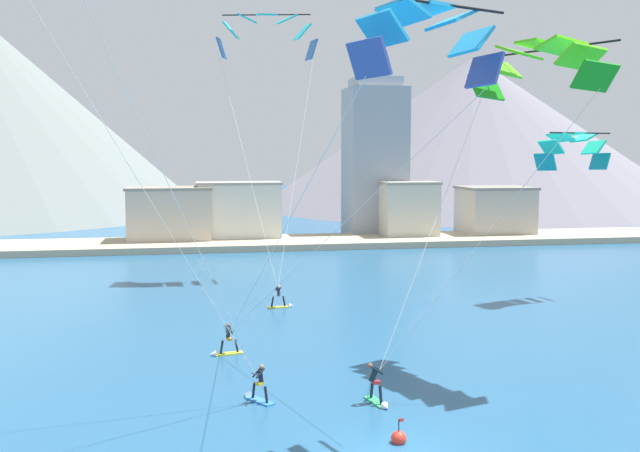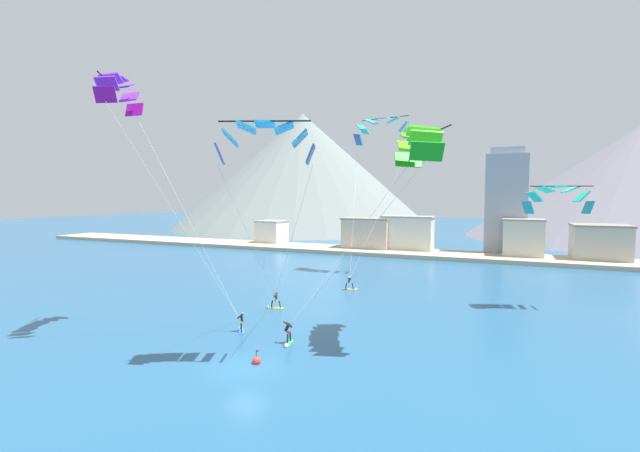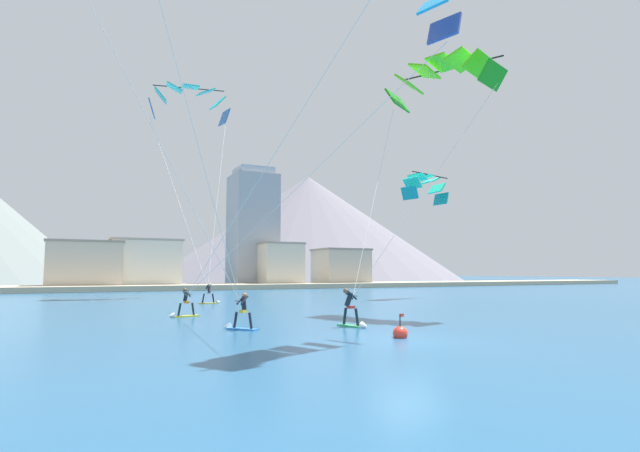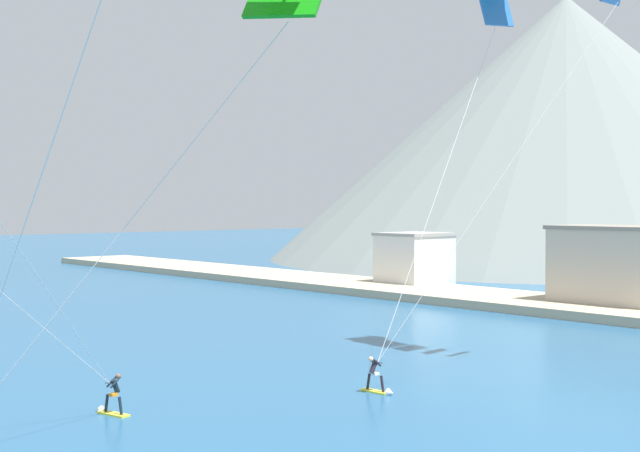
# 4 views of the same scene
# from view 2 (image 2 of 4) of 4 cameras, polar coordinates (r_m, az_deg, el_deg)

# --- Properties ---
(ground_plane) EXTENTS (400.00, 400.00, 0.00)m
(ground_plane) POSITION_cam_2_polar(r_m,az_deg,el_deg) (28.83, -9.81, -18.06)
(ground_plane) COLOR #23567F
(kitesurfer_near_lead) EXTENTS (1.77, 0.68, 1.68)m
(kitesurfer_near_lead) POSITION_cam_2_polar(r_m,az_deg,el_deg) (49.86, 4.18, -7.94)
(kitesurfer_near_lead) COLOR yellow
(kitesurfer_near_lead) RESTS_ON ground
(kitesurfer_near_trail) EXTENTS (1.79, 0.78, 1.65)m
(kitesurfer_near_trail) POSITION_cam_2_polar(r_m,az_deg,el_deg) (42.11, -6.19, -10.23)
(kitesurfer_near_trail) COLOR yellow
(kitesurfer_near_trail) RESTS_ON ground
(kitesurfer_mid_center) EXTENTS (0.82, 1.79, 1.81)m
(kitesurfer_mid_center) POSITION_cam_2_polar(r_m,az_deg,el_deg) (32.24, -4.33, -14.50)
(kitesurfer_mid_center) COLOR #33B266
(kitesurfer_mid_center) RESTS_ON ground
(kitesurfer_far_left) EXTENTS (1.34, 1.65, 1.65)m
(kitesurfer_far_left) POSITION_cam_2_polar(r_m,az_deg,el_deg) (35.77, -10.45, -12.90)
(kitesurfer_far_left) COLOR #337FDB
(kitesurfer_far_left) RESTS_ON ground
(parafoil_kite_near_lead) EXTENTS (8.22, 13.29, 20.37)m
(parafoil_kite_near_lead) POSITION_cam_2_polar(r_m,az_deg,el_deg) (60.82, 8.38, 12.81)
(parafoil_kite_near_lead) COLOR #2C68AD
(parafoil_kite_near_trail) EXTENTS (9.37, 14.46, 14.11)m
(parafoil_kite_near_trail) POSITION_cam_2_polar(r_m,az_deg,el_deg) (27.03, -7.29, 11.42)
(parafoil_kite_near_trail) COLOR #364B9A
(parafoil_kite_mid_center) EXTENTS (10.94, 7.48, 14.15)m
(parafoil_kite_mid_center) POSITION_cam_2_polar(r_m,az_deg,el_deg) (31.45, 12.93, 10.72)
(parafoil_kite_mid_center) COLOR #168F12
(parafoil_kite_far_left) EXTENTS (10.15, 6.72, 18.52)m
(parafoil_kite_far_left) POSITION_cam_2_polar(r_m,az_deg,el_deg) (37.23, -25.19, 15.87)
(parafoil_kite_far_left) COLOR #940E86
(parafoil_kite_distant_high_outer) EXTENTS (6.15, 3.45, 2.67)m
(parafoil_kite_distant_high_outer) POSITION_cam_2_polar(r_m,az_deg,el_deg) (45.90, 29.14, 3.52)
(parafoil_kite_distant_high_outer) COLOR teal
(race_marker_buoy) EXTENTS (0.56, 0.56, 1.02)m
(race_marker_buoy) POSITION_cam_2_polar(r_m,az_deg,el_deg) (29.28, -8.48, -17.36)
(race_marker_buoy) COLOR red
(race_marker_buoy) RESTS_ON ground
(shoreline_strip) EXTENTS (180.00, 10.00, 0.70)m
(shoreline_strip) POSITION_cam_2_polar(r_m,az_deg,el_deg) (80.07, 12.52, -3.58)
(shoreline_strip) COLOR tan
(shoreline_strip) RESTS_ON ground
(shore_building_harbour_front) EXTENTS (8.22, 7.16, 6.26)m
(shore_building_harbour_front) POSITION_cam_2_polar(r_m,az_deg,el_deg) (82.20, 33.23, -1.99)
(shore_building_harbour_front) COLOR #B7AD9E
(shore_building_harbour_front) RESTS_ON ground
(shore_building_promenade_mid) EXTENTS (9.66, 4.79, 7.03)m
(shore_building_promenade_mid) POSITION_cam_2_polar(r_m,az_deg,el_deg) (82.80, 11.61, -1.10)
(shore_building_promenade_mid) COLOR silver
(shore_building_promenade_mid) RESTS_ON ground
(shore_building_quay_east) EXTENTS (5.59, 6.08, 5.44)m
(shore_building_quay_east) POSITION_cam_2_polar(r_m,az_deg,el_deg) (94.53, -6.43, -0.90)
(shore_building_quay_east) COLOR silver
(shore_building_quay_east) RESTS_ON ground
(shore_building_quay_west) EXTENTS (6.53, 4.55, 6.97)m
(shore_building_quay_west) POSITION_cam_2_polar(r_m,az_deg,el_deg) (79.82, 25.45, -1.62)
(shore_building_quay_west) COLOR beige
(shore_building_quay_west) RESTS_ON ground
(shore_building_old_town) EXTENTS (9.40, 5.78, 6.55)m
(shore_building_old_town) POSITION_cam_2_polar(r_m,az_deg,el_deg) (84.08, 6.34, -1.14)
(shore_building_old_town) COLOR beige
(shore_building_old_town) RESTS_ON ground
(highrise_tower) EXTENTS (7.00, 7.00, 19.40)m
(highrise_tower) POSITION_cam_2_polar(r_m,az_deg,el_deg) (84.93, 23.54, 2.80)
(highrise_tower) COLOR #999EA8
(highrise_tower) RESTS_ON ground
(mountain_peak_west_ridge) EXTENTS (82.12, 82.12, 28.48)m
(mountain_peak_west_ridge) POSITION_cam_2_polar(r_m,az_deg,el_deg) (133.70, 36.86, 4.69)
(mountain_peak_west_ridge) COLOR slate
(mountain_peak_west_ridge) RESTS_ON ground
(mountain_peak_central_summit) EXTENTS (86.81, 86.81, 38.57)m
(mountain_peak_central_summit) POSITION_cam_2_polar(r_m,az_deg,el_deg) (146.91, -2.33, 7.33)
(mountain_peak_central_summit) COLOR slate
(mountain_peak_central_summit) RESTS_ON ground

